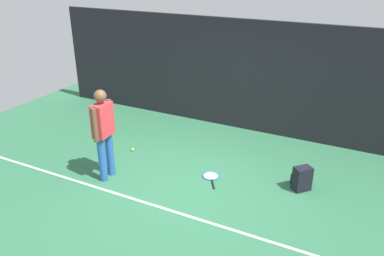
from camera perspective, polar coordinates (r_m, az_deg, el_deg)
ground_plane at (r=7.01m, az=-1.50°, el=-8.69°), size 12.00×12.00×0.00m
back_fence at (r=9.02m, az=7.60°, el=7.53°), size 10.00×0.10×2.54m
court_line at (r=6.52m, az=-4.44°, el=-11.54°), size 9.00×0.05×0.00m
tennis_player at (r=7.05m, az=-12.83°, el=-0.21°), size 0.25×0.53×1.70m
tennis_racket at (r=7.31m, az=2.81°, el=-7.12°), size 0.47×0.61×0.03m
backpack at (r=7.12m, az=15.72°, el=-7.14°), size 0.38×0.38×0.44m
tennis_ball_near_player at (r=8.33m, az=-8.67°, el=-3.13°), size 0.07×0.07×0.07m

